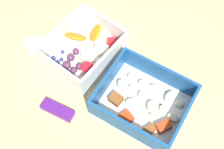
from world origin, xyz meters
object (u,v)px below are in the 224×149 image
(fruit_bowl, at_px, (84,50))
(pasta_container, at_px, (144,102))
(paper_cup_liner, at_px, (34,45))
(candy_bar, at_px, (58,110))

(fruit_bowl, bearing_deg, pasta_container, 170.25)
(fruit_bowl, xyz_separation_m, paper_cup_liner, (0.11, 0.05, -0.01))
(paper_cup_liner, bearing_deg, pasta_container, -176.21)
(fruit_bowl, distance_m, candy_bar, 0.15)
(fruit_bowl, xyz_separation_m, candy_bar, (-0.04, 0.14, -0.01))
(pasta_container, relative_size, candy_bar, 2.60)
(candy_bar, xyz_separation_m, paper_cup_liner, (0.14, -0.09, 0.00))
(paper_cup_liner, bearing_deg, candy_bar, 147.38)
(candy_bar, bearing_deg, fruit_bowl, -75.03)
(fruit_bowl, bearing_deg, paper_cup_liner, 24.69)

